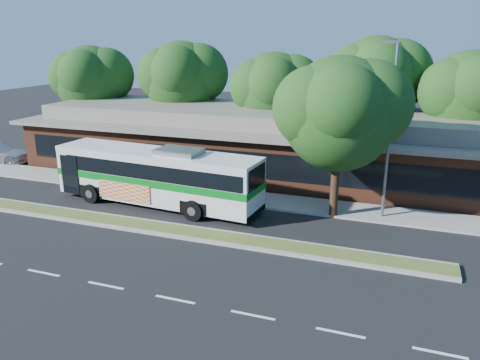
{
  "coord_description": "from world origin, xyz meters",
  "views": [
    {
      "loc": [
        10.35,
        -18.41,
        9.19
      ],
      "look_at": [
        2.37,
        3.79,
        2.0
      ],
      "focal_mm": 35.0,
      "sensor_mm": 36.0,
      "label": 1
    }
  ],
  "objects": [
    {
      "name": "transit_bus",
      "position": [
        -2.57,
        3.79,
        1.91
      ],
      "size": [
        12.42,
        3.63,
        3.44
      ],
      "rotation": [
        0.0,
        0.0,
        -0.08
      ],
      "color": "silver",
      "rests_on": "ground"
    },
    {
      "name": "median_strip",
      "position": [
        0.0,
        0.6,
        0.07
      ],
      "size": [
        26.0,
        1.1,
        0.15
      ],
      "primitive_type": "cube",
      "color": "#485C27",
      "rests_on": "ground"
    },
    {
      "name": "tree_bg_a",
      "position": [
        -14.58,
        15.14,
        5.87
      ],
      "size": [
        6.47,
        5.8,
        8.63
      ],
      "color": "black",
      "rests_on": "ground"
    },
    {
      "name": "sidewalk_tree",
      "position": [
        7.54,
        5.44,
        5.66
      ],
      "size": [
        6.47,
        5.8,
        8.42
      ],
      "color": "black",
      "rests_on": "ground"
    },
    {
      "name": "sidewalk",
      "position": [
        0.0,
        6.4,
        0.06
      ],
      "size": [
        44.0,
        2.6,
        0.12
      ],
      "primitive_type": "cube",
      "color": "gray",
      "rests_on": "ground"
    },
    {
      "name": "parking_lot",
      "position": [
        -18.0,
        10.0,
        0.01
      ],
      "size": [
        14.0,
        12.0,
        0.01
      ],
      "primitive_type": "cube",
      "color": "black",
      "rests_on": "ground"
    },
    {
      "name": "lamp_post",
      "position": [
        9.56,
        6.0,
        4.9
      ],
      "size": [
        0.93,
        0.18,
        9.07
      ],
      "color": "slate",
      "rests_on": "ground"
    },
    {
      "name": "tree_bg_c",
      "position": [
        1.4,
        15.13,
        5.59
      ],
      "size": [
        6.24,
        5.6,
        8.26
      ],
      "color": "black",
      "rests_on": "ground"
    },
    {
      "name": "tree_bg_d",
      "position": [
        8.45,
        16.15,
        6.42
      ],
      "size": [
        6.91,
        6.2,
        9.37
      ],
      "color": "black",
      "rests_on": "ground"
    },
    {
      "name": "tree_bg_b",
      "position": [
        -6.57,
        16.14,
        6.14
      ],
      "size": [
        6.69,
        6.0,
        9.0
      ],
      "color": "black",
      "rests_on": "ground"
    },
    {
      "name": "plaza_building",
      "position": [
        0.0,
        12.99,
        2.13
      ],
      "size": [
        33.2,
        11.2,
        4.45
      ],
      "color": "brown",
      "rests_on": "ground"
    },
    {
      "name": "ground",
      "position": [
        0.0,
        0.0,
        0.0
      ],
      "size": [
        120.0,
        120.0,
        0.0
      ],
      "primitive_type": "plane",
      "color": "black",
      "rests_on": "ground"
    },
    {
      "name": "tree_bg_e",
      "position": [
        14.42,
        15.14,
        5.74
      ],
      "size": [
        6.47,
        5.8,
        8.5
      ],
      "color": "black",
      "rests_on": "ground"
    }
  ]
}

